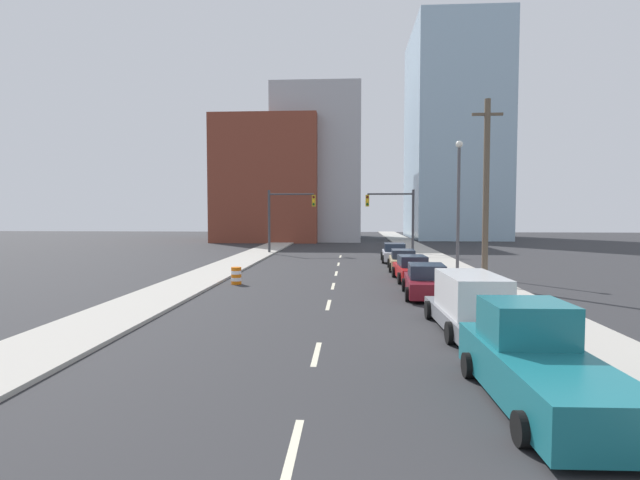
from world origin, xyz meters
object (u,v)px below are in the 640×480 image
Objects in this scene: traffic_signal_left at (283,212)px; box_truck_gray at (470,304)px; sedan_tan at (403,261)px; street_lamp at (458,198)px; sedan_silver at (394,253)px; traffic_signal_right at (399,212)px; sedan_red at (412,269)px; sedan_maroon at (426,282)px; utility_pole_right_mid at (486,191)px; pickup_truck_teal at (538,365)px; traffic_barrel at (236,276)px.

box_truck_gray is (10.52, -30.76, -3.06)m from traffic_signal_left.
street_lamp is at bearing -36.58° from sedan_tan.
sedan_silver is (-3.26, 8.27, -4.22)m from street_lamp.
sedan_red is at bearing -92.95° from traffic_signal_right.
sedan_tan is (0.02, 10.87, -0.05)m from sedan_maroon.
box_truck_gray reaches higher than sedan_red.
street_lamp reaches higher than sedan_maroon.
utility_pole_right_mid is 6.54m from sedan_maroon.
box_truck_gray is 17.82m from sedan_tan.
box_truck_gray is at bearing -100.35° from street_lamp.
sedan_silver reaches higher than sedan_tan.
pickup_truck_teal is 13.24m from sedan_maroon.
traffic_signal_left is 1.27× the size of sedan_tan.
traffic_signal_left is 1.06× the size of pickup_truck_teal.
box_truck_gray is (10.29, -10.31, 0.45)m from traffic_barrel.
sedan_red is (-3.19, -2.87, -4.23)m from street_lamp.
sedan_silver is (-3.64, 13.29, -4.40)m from utility_pole_right_mid.
sedan_maroon is (-0.94, -23.82, -3.29)m from traffic_signal_right.
sedan_maroon is (10.11, -23.82, -3.29)m from traffic_signal_left.
utility_pole_right_mid is 11.49m from box_truck_gray.
sedan_red is 0.98× the size of sedan_tan.
street_lamp reaches higher than traffic_signal_left.
street_lamp is at bearing 78.02° from box_truck_gray.
traffic_signal_right is at bearing 87.36° from box_truck_gray.
traffic_signal_left is at bearing 107.23° from box_truck_gray.
traffic_signal_left is 0.62× the size of utility_pole_right_mid.
utility_pole_right_mid is (13.68, -20.52, 1.10)m from traffic_signal_left.
box_truck_gray is 6.96m from sedan_maroon.
traffic_signal_right is 1.34× the size of sedan_silver.
box_truck_gray is 1.22× the size of sedan_red.
box_truck_gray is at bearing -89.66° from sedan_red.
sedan_silver is (10.04, -7.24, -3.30)m from traffic_signal_left.
utility_pole_right_mid is at bearing 71.20° from box_truck_gray.
traffic_barrel is 12.44m from sedan_tan.
traffic_signal_left is at bearing 115.97° from sedan_maroon.
pickup_truck_teal is 1.22× the size of sedan_red.
traffic_signal_left is at bearing 180.00° from traffic_signal_right.
sedan_tan is (-3.55, 7.58, -4.44)m from utility_pole_right_mid.
traffic_signal_left is 1.29× the size of sedan_red.
traffic_signal_right reaches higher than traffic_barrel.
traffic_signal_right reaches higher than box_truck_gray.
sedan_tan is 5.71m from sedan_silver.
box_truck_gray reaches higher than sedan_maroon.
sedan_tan is 1.05× the size of sedan_silver.
traffic_signal_left is at bearing 117.24° from sedan_red.
sedan_silver is at bearing -97.97° from traffic_signal_right.
traffic_barrel is at bearing 120.15° from pickup_truck_teal.
sedan_maroon is at bearing 91.69° from box_truck_gray.
pickup_truck_teal is (10.44, -37.06, -3.17)m from traffic_signal_left.
traffic_signal_left is 26.08m from sedan_maroon.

